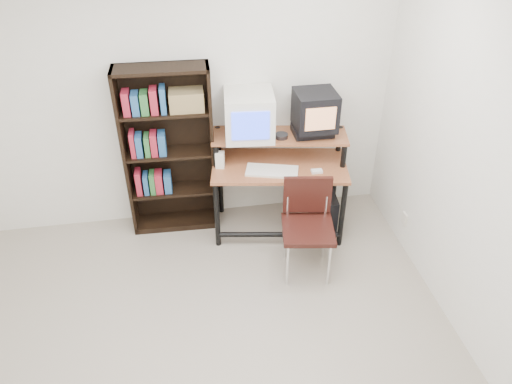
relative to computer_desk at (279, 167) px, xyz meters
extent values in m
cube|color=#A59A89|center=(-0.88, -1.62, -0.70)|extent=(4.00, 4.00, 0.01)
cube|color=white|center=(-0.88, -1.62, 1.91)|extent=(4.00, 4.00, 0.01)
cube|color=silver|center=(-0.88, 0.38, 0.61)|extent=(4.00, 0.01, 2.60)
cube|color=silver|center=(1.12, -1.62, 0.61)|extent=(0.01, 4.00, 2.60)
cube|color=#9B5733|center=(0.00, -0.02, 0.03)|extent=(1.33, 0.82, 0.03)
cube|color=#9B5733|center=(0.02, 0.10, 0.28)|extent=(1.29, 0.57, 0.02)
cylinder|color=black|center=(-0.62, -0.19, -0.33)|extent=(0.05, 0.05, 0.72)
cylinder|color=black|center=(0.53, -0.38, -0.33)|extent=(0.05, 0.05, 0.72)
cylinder|color=black|center=(-0.53, 0.34, -0.20)|extent=(0.05, 0.05, 0.98)
cylinder|color=black|center=(0.61, 0.15, -0.20)|extent=(0.05, 0.05, 0.98)
cylinder|color=black|center=(-0.05, -0.29, -0.57)|extent=(1.16, 0.24, 0.05)
cube|color=silver|center=(-0.26, 0.16, 0.49)|extent=(0.48, 0.48, 0.42)
cube|color=#2F4AFB|center=(-0.28, -0.06, 0.49)|extent=(0.33, 0.04, 0.26)
cube|color=black|center=(0.32, 0.07, 0.32)|extent=(0.36, 0.26, 0.08)
cube|color=black|center=(0.33, 0.07, 0.53)|extent=(0.36, 0.35, 0.34)
cube|color=tan|center=(0.33, -0.12, 0.53)|extent=(0.27, 0.01, 0.21)
cylinder|color=#26262B|center=(0.02, 0.04, 0.30)|extent=(0.13, 0.13, 0.05)
cube|color=silver|center=(-0.10, -0.13, 0.04)|extent=(0.51, 0.33, 0.03)
cube|color=black|center=(0.32, -0.19, 0.03)|extent=(0.22, 0.18, 0.01)
cube|color=white|center=(0.30, -0.21, 0.05)|extent=(0.10, 0.06, 0.03)
cube|color=silver|center=(-0.55, 0.03, 0.11)|extent=(0.09, 0.09, 0.17)
cube|color=black|center=(0.44, -0.09, -0.48)|extent=(0.24, 0.47, 0.42)
cube|color=black|center=(0.11, -0.68, -0.22)|extent=(0.50, 0.50, 0.04)
cube|color=black|center=(0.15, -0.49, 0.00)|extent=(0.42, 0.10, 0.35)
cylinder|color=silver|center=(-0.09, -0.83, -0.47)|extent=(0.02, 0.02, 0.45)
cylinder|color=silver|center=(0.26, -0.88, -0.47)|extent=(0.02, 0.02, 0.45)
cylinder|color=silver|center=(-0.03, -0.48, -0.47)|extent=(0.02, 0.02, 0.45)
cylinder|color=silver|center=(0.32, -0.54, -0.47)|extent=(0.02, 0.02, 0.45)
cube|color=black|center=(-1.40, 0.22, 0.13)|extent=(0.04, 0.28, 1.65)
cube|color=black|center=(-0.61, 0.20, 0.13)|extent=(0.04, 0.28, 1.65)
cube|color=black|center=(-1.00, 0.34, 0.13)|extent=(0.83, 0.05, 1.65)
cube|color=black|center=(-1.00, 0.21, 0.95)|extent=(0.84, 0.30, 0.03)
cube|color=black|center=(-1.00, 0.21, -0.66)|extent=(0.84, 0.30, 0.06)
cube|color=black|center=(-1.00, 0.21, -0.28)|extent=(0.77, 0.28, 0.03)
cube|color=black|center=(-1.00, 0.21, 0.13)|extent=(0.77, 0.28, 0.02)
cube|color=black|center=(-1.00, 0.21, 0.55)|extent=(0.77, 0.28, 0.02)
cube|color=olive|center=(-0.80, 0.20, 0.65)|extent=(0.31, 0.21, 0.18)
cube|color=beige|center=(1.11, -0.47, -0.39)|extent=(0.02, 0.08, 0.12)
camera|label=1|loc=(-0.88, -3.89, 2.45)|focal=35.00mm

